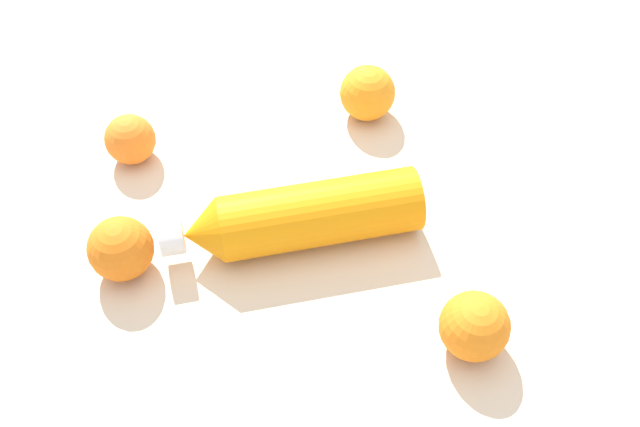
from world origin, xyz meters
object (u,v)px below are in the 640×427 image
at_px(orange_2, 474,326).
at_px(orange_4, 130,139).
at_px(orange_3, 367,93).
at_px(orange_1, 121,249).
at_px(water_bottle, 299,217).

bearing_deg(orange_2, orange_4, 24.33).
height_order(orange_3, orange_4, orange_3).
bearing_deg(orange_4, orange_3, -106.25).
bearing_deg(orange_3, orange_1, 100.73).
height_order(water_bottle, orange_2, water_bottle).
bearing_deg(orange_4, orange_2, -155.67).
relative_size(water_bottle, orange_4, 4.68).
relative_size(water_bottle, orange_1, 4.10).
distance_m(water_bottle, orange_4, 0.27).
height_order(orange_1, orange_3, same).
xyz_separation_m(orange_1, orange_3, (0.08, -0.40, 0.00)).
relative_size(orange_3, orange_4, 1.16).
distance_m(orange_2, orange_4, 0.51).
bearing_deg(orange_2, orange_3, -16.34).
bearing_deg(orange_3, water_bottle, 126.29).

